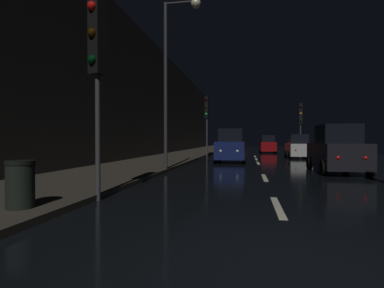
# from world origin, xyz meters

# --- Properties ---
(ground) EXTENTS (25.29, 84.00, 0.02)m
(ground) POSITION_xyz_m (0.00, 24.50, -0.01)
(ground) COLOR black
(sidewalk_left) EXTENTS (4.40, 84.00, 0.15)m
(sidewalk_left) POSITION_xyz_m (-6.44, 24.50, 0.07)
(sidewalk_left) COLOR #38332B
(sidewalk_left) RESTS_ON ground
(building_facade_left) EXTENTS (0.80, 63.00, 9.91)m
(building_facade_left) POSITION_xyz_m (-9.04, 21.00, 4.96)
(building_facade_left) COLOR #2D2B28
(building_facade_left) RESTS_ON ground
(lane_centerline) EXTENTS (0.16, 22.42, 0.01)m
(lane_centerline) POSITION_xyz_m (0.00, 13.88, 0.01)
(lane_centerline) COLOR beige
(lane_centerline) RESTS_ON ground
(traffic_light_near_left) EXTENTS (0.38, 0.49, 4.97)m
(traffic_light_near_left) POSITION_xyz_m (-4.25, 2.93, 3.62)
(traffic_light_near_left) COLOR #38383A
(traffic_light_near_left) RESTS_ON ground
(traffic_light_far_left) EXTENTS (0.38, 0.49, 5.28)m
(traffic_light_far_left) POSITION_xyz_m (-4.15, 22.19, 3.86)
(traffic_light_far_left) COLOR #38383A
(traffic_light_far_left) RESTS_ON ground
(traffic_light_far_right) EXTENTS (0.32, 0.47, 4.82)m
(traffic_light_far_right) POSITION_xyz_m (4.14, 25.28, 3.50)
(traffic_light_far_right) COLOR #38383A
(traffic_light_far_right) RESTS_ON ground
(streetlamp_overhead) EXTENTS (1.70, 0.44, 7.78)m
(streetlamp_overhead) POSITION_xyz_m (-3.91, 9.49, 5.10)
(streetlamp_overhead) COLOR #2D2D30
(streetlamp_overhead) RESTS_ON ground
(trash_bin_curbside) EXTENTS (0.55, 0.55, 0.93)m
(trash_bin_curbside) POSITION_xyz_m (-5.02, 1.32, 0.62)
(trash_bin_curbside) COLOR black
(trash_bin_curbside) RESTS_ON sidewalk_left
(car_approaching_headlights) EXTENTS (2.02, 4.38, 2.21)m
(car_approaching_headlights) POSITION_xyz_m (-1.77, 16.69, 1.01)
(car_approaching_headlights) COLOR #141E51
(car_approaching_headlights) RESTS_ON ground
(car_distant_taillights) EXTENTS (1.82, 3.95, 1.99)m
(car_distant_taillights) POSITION_xyz_m (1.59, 31.29, 0.91)
(car_distant_taillights) COLOR maroon
(car_distant_taillights) RESTS_ON ground
(car_parked_right_near) EXTENTS (1.98, 4.29, 2.16)m
(car_parked_right_near) POSITION_xyz_m (3.34, 10.87, 0.99)
(car_parked_right_near) COLOR black
(car_parked_right_near) RESTS_ON ground
(car_parked_right_far) EXTENTS (1.75, 3.79, 1.91)m
(car_parked_right_far) POSITION_xyz_m (3.34, 21.66, 0.87)
(car_parked_right_far) COLOR silver
(car_parked_right_far) RESTS_ON ground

